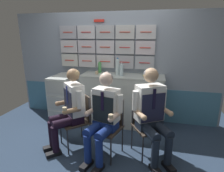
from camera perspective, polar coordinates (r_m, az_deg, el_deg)
The scene contains 16 objects.
ground at distance 2.98m, azimuth -6.00°, elevation -20.27°, with size 4.80×4.80×0.04m, color #293A51.
galley_bulkhead at distance 3.80m, azimuth 0.12°, elevation 5.94°, with size 4.20×0.14×2.15m.
galley_counter at distance 3.63m, azimuth 3.01°, elevation -4.26°, with size 1.57×0.53×0.99m.
service_trolley at distance 3.84m, azimuth -14.40°, elevation -3.40°, with size 0.40×0.65×0.95m.
folding_chair_left at distance 2.99m, azimuth -9.79°, elevation -8.73°, with size 0.57×0.57×0.83m.
crew_member_left at distance 2.87m, azimuth -12.92°, elevation -6.10°, with size 0.65×0.65×1.25m.
folding_chair_right at distance 2.76m, azimuth -0.88°, elevation -10.56°, with size 0.49×0.49×0.83m.
crew_member_right at distance 2.57m, azimuth -2.66°, elevation -8.52°, with size 0.51×0.66×1.24m.
folding_chair_by_counter at distance 2.84m, azimuth 10.37°, elevation -10.10°, with size 0.55×0.55×0.83m.
crew_member_by_counter at distance 2.63m, azimuth 12.20°, elevation -7.36°, with size 0.63×0.72×1.29m.
water_bottle_tall at distance 3.42m, azimuth 2.94°, elevation 5.08°, with size 0.07×0.07×0.25m.
water_bottle_short at distance 3.71m, azimuth -3.79°, elevation 5.87°, with size 0.06×0.06×0.24m.
water_bottle_blue_cap at distance 3.50m, azimuth 1.70°, elevation 5.95°, with size 0.08×0.08×0.32m.
coffee_cup_white at distance 3.59m, azimuth -4.69°, elevation 4.17°, with size 0.06×0.06×0.06m.
paper_cup_tan at distance 3.48m, azimuth -1.65°, elevation 3.96°, with size 0.06×0.06×0.07m.
snack_banana at distance 3.43m, azimuth 10.80°, elevation 3.21°, with size 0.17×0.10×0.04m.
Camera 1 is at (0.84, -2.27, 1.72)m, focal length 29.72 mm.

